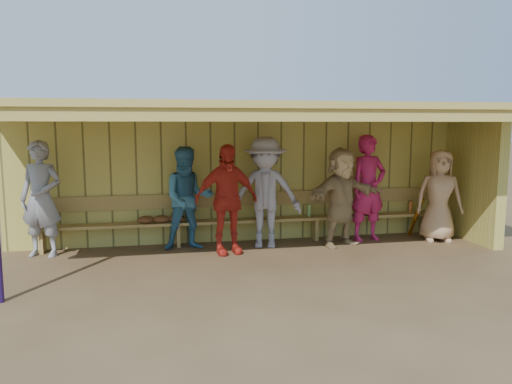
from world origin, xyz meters
TOP-DOWN VIEW (x-y plane):
  - ground at (0.00, 0.00)m, footprint 90.00×90.00m
  - player_a at (-3.53, 0.81)m, footprint 0.81×0.66m
  - player_c at (-1.12, 0.81)m, footprint 0.92×0.74m
  - player_d at (-0.50, 0.39)m, footprint 1.16×0.64m
  - player_e at (0.24, 0.71)m, footprint 1.42×1.04m
  - player_f at (1.60, 0.52)m, footprint 1.74×1.10m
  - player_g at (2.25, 0.81)m, footprint 0.80×0.60m
  - player_h at (3.53, 0.49)m, footprint 0.96×0.77m
  - dugout_structure at (0.39, 0.69)m, footprint 8.80×3.20m
  - bench at (0.00, 1.12)m, footprint 7.60×0.34m
  - dugout_equipment at (-0.67, 0.99)m, footprint 5.70×0.62m

SIDE VIEW (x-z plane):
  - ground at x=0.00m, z-range 0.00..0.00m
  - dugout_equipment at x=-0.67m, z-range 0.09..0.89m
  - bench at x=0.00m, z-range 0.06..0.99m
  - player_h at x=3.53m, z-range 0.00..1.73m
  - player_f at x=1.60m, z-range 0.00..1.79m
  - player_c at x=-1.12m, z-range 0.00..1.81m
  - player_d at x=-0.50m, z-range 0.00..1.87m
  - player_a at x=-3.53m, z-range 0.00..1.94m
  - player_e at x=0.24m, z-range 0.00..1.97m
  - player_g at x=2.25m, z-range 0.00..2.00m
  - dugout_structure at x=0.39m, z-range 0.44..2.94m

